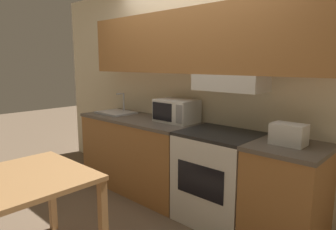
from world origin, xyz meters
name	(u,v)px	position (x,y,z in m)	size (l,w,h in m)	color
ground_plane	(197,195)	(0.00, 0.00, 0.00)	(16.00, 16.00, 0.00)	brown
wall_back	(196,68)	(0.01, -0.07, 1.52)	(5.34, 0.38, 2.55)	beige
lower_counter_main	(139,153)	(-0.67, -0.31, 0.46)	(1.61, 0.65, 0.91)	#A36B38
lower_counter_right_stub	(286,197)	(1.18, -0.31, 0.46)	(0.60, 0.65, 0.91)	#A36B38
stove_range	(219,177)	(0.50, -0.31, 0.45)	(0.74, 0.63, 0.91)	silver
microwave	(176,111)	(-0.16, -0.20, 1.04)	(0.47, 0.33, 0.26)	silver
toaster	(289,134)	(1.15, -0.30, 1.00)	(0.28, 0.18, 0.17)	silver
sink_basin	(116,112)	(-1.13, -0.31, 0.93)	(0.46, 0.37, 0.27)	#B7BABF
dining_table	(27,190)	(-0.14, -1.90, 0.64)	(0.90, 0.83, 0.76)	#9E7042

